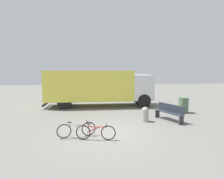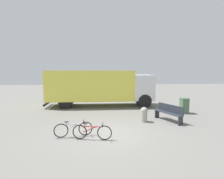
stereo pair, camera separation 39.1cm
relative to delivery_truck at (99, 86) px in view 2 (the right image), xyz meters
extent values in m
plane|color=slate|center=(0.25, -6.57, -1.71)|extent=(60.00, 60.00, 0.00)
cube|color=#EAE04C|center=(-0.72, 0.00, 0.06)|extent=(7.14, 2.29, 2.46)
cube|color=silver|center=(3.68, -0.02, -0.12)|extent=(1.69, 2.17, 2.09)
cube|color=black|center=(-4.33, 0.02, -1.41)|extent=(0.11, 2.14, 0.16)
cylinder|color=black|center=(3.69, 0.95, -1.17)|extent=(1.09, 0.29, 1.09)
cylinder|color=black|center=(3.68, -0.98, -1.17)|extent=(1.09, 0.29, 1.09)
cylinder|color=black|center=(-2.68, 0.98, -1.17)|extent=(1.09, 0.29, 1.09)
cylinder|color=black|center=(-2.69, -0.95, -1.17)|extent=(1.09, 0.29, 1.09)
cube|color=#282D38|center=(4.06, -4.85, -1.21)|extent=(1.17, 1.91, 0.03)
cube|color=#282D38|center=(4.23, -4.78, -0.98)|extent=(0.83, 1.76, 0.50)
cube|color=#2D2D33|center=(4.44, -5.68, -1.47)|extent=(0.33, 0.19, 0.49)
cube|color=#2D2D33|center=(3.68, -4.03, -1.47)|extent=(0.33, 0.19, 0.49)
torus|color=black|center=(-1.74, -7.01, -1.39)|extent=(0.64, 0.17, 0.65)
torus|color=black|center=(-0.66, -6.80, -1.39)|extent=(0.64, 0.17, 0.65)
cylinder|color=silver|center=(-1.20, -6.90, -1.13)|extent=(0.92, 0.21, 0.04)
cylinder|color=silver|center=(-1.28, -6.92, -1.26)|extent=(0.61, 0.15, 0.30)
cylinder|color=silver|center=(-1.49, -6.96, -1.08)|extent=(0.03, 0.03, 0.11)
ellipsoid|color=black|center=(-1.49, -6.96, -1.01)|extent=(0.23, 0.13, 0.05)
cylinder|color=black|center=(-0.74, -6.81, -1.07)|extent=(0.03, 0.03, 0.14)
cylinder|color=black|center=(-0.74, -6.81, -1.00)|extent=(0.11, 0.44, 0.02)
torus|color=black|center=(-0.88, -7.25, -1.39)|extent=(0.65, 0.15, 0.65)
torus|color=black|center=(0.20, -7.43, -1.39)|extent=(0.65, 0.15, 0.65)
cylinder|color=red|center=(-0.34, -7.34, -1.13)|extent=(0.93, 0.19, 0.04)
cylinder|color=red|center=(-0.42, -7.32, -1.26)|extent=(0.62, 0.14, 0.30)
cylinder|color=red|center=(-0.64, -7.29, -1.08)|extent=(0.03, 0.03, 0.11)
ellipsoid|color=black|center=(-0.64, -7.29, -1.01)|extent=(0.23, 0.12, 0.05)
cylinder|color=black|center=(0.12, -7.41, -1.07)|extent=(0.03, 0.03, 0.14)
cylinder|color=black|center=(0.12, -7.41, -1.00)|extent=(0.10, 0.44, 0.02)
cylinder|color=#9E998C|center=(2.61, -4.85, -1.38)|extent=(0.38, 0.38, 0.67)
sphere|color=#9E998C|center=(2.61, -4.85, -1.05)|extent=(0.40, 0.40, 0.40)
cube|color=#4C6B4C|center=(5.98, -3.01, -1.17)|extent=(0.47, 0.53, 1.08)
camera|label=1|loc=(-0.41, -14.69, 1.28)|focal=28.00mm
camera|label=2|loc=(-0.02, -14.73, 1.28)|focal=28.00mm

